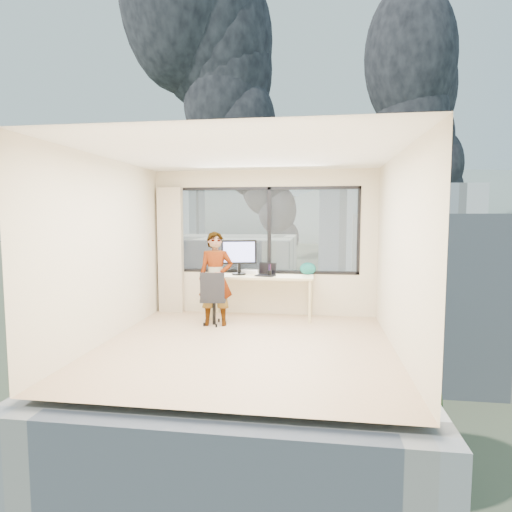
% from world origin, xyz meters
% --- Properties ---
extents(floor, '(4.00, 4.00, 0.01)m').
position_xyz_m(floor, '(0.00, 0.00, 0.00)').
color(floor, tan).
rests_on(floor, ground).
extents(ceiling, '(4.00, 4.00, 0.01)m').
position_xyz_m(ceiling, '(0.00, 0.00, 2.60)').
color(ceiling, white).
rests_on(ceiling, ground).
extents(wall_front, '(4.00, 0.01, 2.60)m').
position_xyz_m(wall_front, '(0.00, -2.00, 1.30)').
color(wall_front, beige).
rests_on(wall_front, ground).
extents(wall_left, '(0.01, 4.00, 2.60)m').
position_xyz_m(wall_left, '(-2.00, 0.00, 1.30)').
color(wall_left, beige).
rests_on(wall_left, ground).
extents(wall_right, '(0.01, 4.00, 2.60)m').
position_xyz_m(wall_right, '(2.00, 0.00, 1.30)').
color(wall_right, beige).
rests_on(wall_right, ground).
extents(window_wall, '(3.30, 0.16, 1.55)m').
position_xyz_m(window_wall, '(0.05, 2.00, 1.52)').
color(window_wall, black).
rests_on(window_wall, ground).
extents(curtain, '(0.45, 0.14, 2.30)m').
position_xyz_m(curtain, '(-1.72, 1.88, 1.15)').
color(curtain, beige).
rests_on(curtain, floor).
extents(desk, '(1.80, 0.60, 0.75)m').
position_xyz_m(desk, '(0.00, 1.66, 0.38)').
color(desk, beige).
rests_on(desk, floor).
extents(chair, '(0.51, 0.51, 0.90)m').
position_xyz_m(chair, '(-0.71, 1.07, 0.45)').
color(chair, black).
rests_on(chair, floor).
extents(person, '(0.61, 0.45, 1.53)m').
position_xyz_m(person, '(-0.67, 1.06, 0.76)').
color(person, '#2D2D33').
rests_on(person, floor).
extents(monitor, '(0.64, 0.30, 0.62)m').
position_xyz_m(monitor, '(-0.41, 1.71, 1.06)').
color(monitor, black).
rests_on(monitor, desk).
extents(game_console, '(0.33, 0.29, 0.07)m').
position_xyz_m(game_console, '(-0.22, 1.90, 0.78)').
color(game_console, white).
rests_on(game_console, desk).
extents(laptop, '(0.39, 0.40, 0.20)m').
position_xyz_m(laptop, '(0.08, 1.59, 0.85)').
color(laptop, black).
rests_on(laptop, desk).
extents(cellphone, '(0.13, 0.06, 0.01)m').
position_xyz_m(cellphone, '(0.17, 1.55, 0.76)').
color(cellphone, black).
rests_on(cellphone, desk).
extents(pen_cup, '(0.09, 0.09, 0.10)m').
position_xyz_m(pen_cup, '(0.15, 1.60, 0.80)').
color(pen_cup, black).
rests_on(pen_cup, desk).
extents(handbag, '(0.30, 0.18, 0.22)m').
position_xyz_m(handbag, '(0.80, 1.87, 0.86)').
color(handbag, '#0C4C3C').
rests_on(handbag, desk).
extents(exterior_ground, '(400.00, 400.00, 0.04)m').
position_xyz_m(exterior_ground, '(0.00, 120.00, -14.00)').
color(exterior_ground, '#515B3D').
rests_on(exterior_ground, ground).
extents(near_bldg_a, '(16.00, 12.00, 14.00)m').
position_xyz_m(near_bldg_a, '(-9.00, 30.00, -7.00)').
color(near_bldg_a, '#F0EBC9').
rests_on(near_bldg_a, exterior_ground).
extents(near_bldg_b, '(14.00, 13.00, 16.00)m').
position_xyz_m(near_bldg_b, '(12.00, 38.00, -6.00)').
color(near_bldg_b, white).
rests_on(near_bldg_b, exterior_ground).
extents(far_tower_a, '(14.00, 14.00, 28.00)m').
position_xyz_m(far_tower_a, '(-35.00, 95.00, 0.00)').
color(far_tower_a, silver).
rests_on(far_tower_a, exterior_ground).
extents(far_tower_b, '(13.00, 13.00, 30.00)m').
position_xyz_m(far_tower_b, '(8.00, 120.00, 1.00)').
color(far_tower_b, silver).
rests_on(far_tower_b, exterior_ground).
extents(far_tower_c, '(15.00, 15.00, 26.00)m').
position_xyz_m(far_tower_c, '(45.00, 140.00, -1.00)').
color(far_tower_c, silver).
rests_on(far_tower_c, exterior_ground).
extents(far_tower_d, '(16.00, 14.00, 22.00)m').
position_xyz_m(far_tower_d, '(-60.00, 150.00, -3.00)').
color(far_tower_d, silver).
rests_on(far_tower_d, exterior_ground).
extents(hill_a, '(288.00, 216.00, 90.00)m').
position_xyz_m(hill_a, '(-120.00, 320.00, -14.00)').
color(hill_a, slate).
rests_on(hill_a, exterior_ground).
extents(hill_b, '(300.00, 220.00, 96.00)m').
position_xyz_m(hill_b, '(100.00, 320.00, -14.00)').
color(hill_b, slate).
rests_on(hill_b, exterior_ground).
extents(tree_a, '(7.00, 7.00, 8.00)m').
position_xyz_m(tree_a, '(-16.00, 22.00, -10.00)').
color(tree_a, '#204918').
rests_on(tree_a, exterior_ground).
extents(tree_b, '(7.60, 7.60, 9.00)m').
position_xyz_m(tree_b, '(4.00, 18.00, -9.50)').
color(tree_b, '#204918').
rests_on(tree_b, exterior_ground).
extents(smoke_plume_a, '(40.00, 24.00, 90.00)m').
position_xyz_m(smoke_plume_a, '(-10.00, 150.00, 39.00)').
color(smoke_plume_a, black).
rests_on(smoke_plume_a, exterior_ground).
extents(smoke_plume_b, '(30.00, 18.00, 70.00)m').
position_xyz_m(smoke_plume_b, '(55.00, 170.00, 27.00)').
color(smoke_plume_b, black).
rests_on(smoke_plume_b, exterior_ground).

